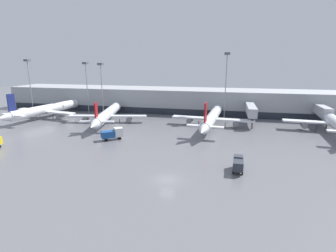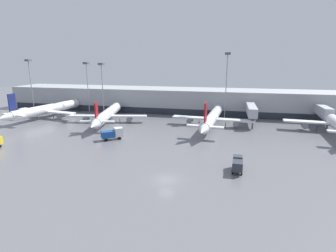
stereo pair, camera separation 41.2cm
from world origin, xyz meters
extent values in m
plane|color=slate|center=(0.00, 0.00, 0.00)|extent=(320.00, 320.00, 0.00)
cube|color=#9EA0A5|center=(0.00, 62.00, 4.50)|extent=(160.00, 16.00, 9.00)
cube|color=#1E232D|center=(0.00, 53.95, 1.20)|extent=(156.80, 0.10, 2.40)
cube|color=#A8AAB2|center=(38.73, 48.74, 4.60)|extent=(2.60, 10.52, 2.80)
cylinder|color=#3F4247|center=(38.73, 44.08, 1.60)|extent=(0.44, 0.44, 3.20)
cube|color=#A8AAB2|center=(17.00, 46.07, 4.60)|extent=(2.60, 15.86, 2.80)
cylinder|color=#3F4247|center=(17.00, 38.74, 1.60)|extent=(0.44, 0.44, 3.20)
cylinder|color=silver|center=(5.35, 40.63, 2.94)|extent=(5.61, 32.13, 3.05)
cone|color=silver|center=(6.78, 58.24, 2.94)|extent=(3.15, 3.57, 2.89)
cone|color=silver|center=(3.88, 22.41, 2.94)|extent=(3.10, 4.77, 2.74)
cube|color=silver|center=(5.29, 39.83, 2.33)|extent=(25.32, 4.73, 0.44)
cube|color=silver|center=(4.16, 25.96, 3.24)|extent=(9.66, 2.29, 0.35)
cube|color=maroon|center=(4.16, 25.96, 6.61)|extent=(0.56, 2.46, 5.52)
cylinder|color=slate|center=(-1.74, 40.40, 1.41)|extent=(1.91, 3.11, 1.67)
cylinder|color=slate|center=(12.32, 39.26, 1.41)|extent=(1.91, 3.11, 1.67)
cylinder|color=#2D2D33|center=(6.19, 50.99, 0.78)|extent=(0.20, 0.20, 1.57)
cylinder|color=#2D2D33|center=(1.20, 39.36, 0.78)|extent=(0.20, 0.20, 1.57)
cylinder|color=#2D2D33|center=(9.24, 38.71, 0.78)|extent=(0.20, 0.20, 1.57)
cylinder|color=silver|center=(-28.74, 38.27, 2.73)|extent=(8.79, 28.11, 3.18)
cone|color=silver|center=(-31.94, 53.71, 2.73)|extent=(3.66, 4.03, 3.02)
cone|color=silver|center=(-25.42, 22.20, 2.73)|extent=(3.77, 5.25, 2.86)
cube|color=silver|center=(-28.60, 37.58, 2.09)|extent=(25.50, 7.56, 0.44)
cube|color=silver|center=(-26.13, 25.63, 3.05)|extent=(9.78, 3.30, 0.35)
cube|color=maroon|center=(-26.13, 25.63, 6.03)|extent=(0.80, 2.22, 4.70)
cylinder|color=slate|center=(-35.60, 36.13, 1.13)|extent=(2.25, 2.98, 1.75)
cylinder|color=slate|center=(-21.60, 39.03, 1.13)|extent=(2.25, 2.98, 1.75)
cylinder|color=#2D2D33|center=(-30.59, 47.19, 0.65)|extent=(0.20, 0.20, 1.30)
cylinder|color=#2D2D33|center=(-32.46, 36.06, 0.65)|extent=(0.20, 0.20, 1.30)
cylinder|color=#2D2D33|center=(-24.46, 37.72, 0.65)|extent=(0.20, 0.20, 1.30)
cylinder|color=silver|center=(38.95, 40.99, 3.22)|extent=(5.52, 31.71, 3.18)
cone|color=silver|center=(40.25, 58.47, 3.22)|extent=(3.27, 3.71, 3.02)
cube|color=silver|center=(38.89, 40.21, 2.59)|extent=(26.36, 4.84, 0.44)
cylinder|color=slate|center=(31.57, 40.75, 1.63)|extent=(1.98, 3.31, 1.75)
cylinder|color=#2D2D33|center=(39.71, 51.22, 0.90)|extent=(0.20, 0.20, 1.79)
cylinder|color=#2D2D33|center=(34.65, 39.73, 0.90)|extent=(0.20, 0.20, 1.79)
cylinder|color=white|center=(-52.53, 39.63, 3.12)|extent=(8.22, 28.34, 3.16)
cone|color=white|center=(-49.66, 55.22, 3.12)|extent=(3.58, 3.96, 3.00)
cone|color=white|center=(-55.52, 23.42, 3.12)|extent=(3.65, 5.17, 2.84)
cube|color=white|center=(-52.66, 38.94, 2.49)|extent=(24.58, 7.06, 0.44)
cube|color=white|center=(-54.88, 26.86, 3.43)|extent=(9.43, 3.16, 0.35)
cube|color=navy|center=(-54.88, 26.86, 7.01)|extent=(0.79, 2.43, 5.88)
cylinder|color=slate|center=(-59.40, 40.18, 1.53)|extent=(2.24, 3.20, 1.74)
cylinder|color=slate|center=(-45.91, 37.69, 1.53)|extent=(2.24, 3.20, 1.74)
cylinder|color=#2D2D33|center=(-50.87, 48.66, 0.85)|extent=(0.20, 0.20, 1.70)
cylinder|color=#2D2D33|center=(-56.64, 38.95, 0.85)|extent=(0.20, 0.20, 1.70)
cylinder|color=#2D2D33|center=(-48.93, 37.53, 0.85)|extent=(0.20, 0.20, 1.70)
cylinder|color=black|center=(-41.68, 7.85, 0.35)|extent=(0.29, 0.71, 0.70)
cube|color=#2D333D|center=(11.80, 5.37, 1.50)|extent=(1.86, 2.75, 1.60)
cube|color=#333842|center=(11.88, 7.54, 1.62)|extent=(1.74, 1.71, 1.84)
cylinder|color=black|center=(11.08, 7.63, 0.35)|extent=(0.27, 0.71, 0.70)
cylinder|color=black|center=(12.68, 7.58, 0.35)|extent=(0.27, 0.71, 0.70)
cylinder|color=black|center=(10.99, 4.92, 0.35)|extent=(0.27, 0.71, 0.70)
cylinder|color=black|center=(12.58, 4.87, 0.35)|extent=(0.27, 0.71, 0.70)
cube|color=#19478C|center=(-19.71, 19.02, 1.52)|extent=(3.91, 3.68, 1.64)
cube|color=silver|center=(-17.58, 20.69, 1.83)|extent=(2.82, 2.80, 2.26)
cylinder|color=black|center=(-18.08, 21.46, 0.35)|extent=(0.71, 0.63, 0.70)
cylinder|color=black|center=(-16.94, 20.01, 0.35)|extent=(0.71, 0.63, 0.70)
cylinder|color=black|center=(-20.75, 19.37, 0.35)|extent=(0.71, 0.63, 0.70)
cylinder|color=black|center=(-19.61, 17.92, 0.35)|extent=(0.71, 0.63, 0.70)
cone|color=orange|center=(8.33, 39.44, 0.29)|extent=(0.44, 0.44, 0.57)
cylinder|color=gray|center=(8.73, 51.00, 10.78)|extent=(0.30, 0.30, 21.57)
cube|color=#4C4C51|center=(8.73, 51.00, 21.97)|extent=(1.80, 1.80, 0.80)
cylinder|color=gray|center=(-43.13, 51.67, 9.21)|extent=(0.30, 0.30, 18.42)
cube|color=#4C4C51|center=(-43.13, 51.67, 18.82)|extent=(1.80, 1.80, 0.80)
cylinder|color=gray|center=(-67.03, 50.11, 9.74)|extent=(0.30, 0.30, 19.47)
cube|color=#4C4C51|center=(-67.03, 50.11, 19.87)|extent=(1.80, 1.80, 0.80)
cylinder|color=gray|center=(-35.87, 49.45, 9.07)|extent=(0.30, 0.30, 18.15)
cube|color=#4C4C51|center=(-35.87, 49.45, 18.55)|extent=(1.80, 1.80, 0.80)
camera|label=1|loc=(9.03, -40.03, 19.63)|focal=28.00mm
camera|label=2|loc=(9.43, -39.94, 19.63)|focal=28.00mm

